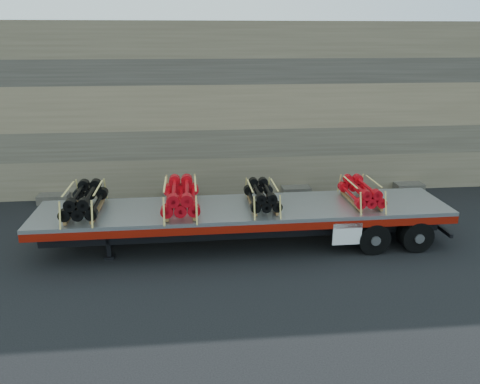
{
  "coord_description": "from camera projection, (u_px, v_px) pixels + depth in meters",
  "views": [
    {
      "loc": [
        -2.26,
        -13.86,
        6.45
      ],
      "look_at": [
        -0.81,
        0.54,
        1.6
      ],
      "focal_mm": 35.0,
      "sensor_mm": 36.0,
      "label": 1
    }
  ],
  "objects": [
    {
      "name": "bundle_front",
      "position": [
        84.0,
        201.0,
        14.2
      ],
      "size": [
        1.09,
        2.15,
        0.76
      ],
      "primitive_type": null,
      "rotation": [
        0.0,
        0.0,
        0.01
      ],
      "color": "black",
      "rests_on": "trailer"
    },
    {
      "name": "bundle_midrear",
      "position": [
        262.0,
        196.0,
        14.78
      ],
      "size": [
        0.97,
        1.9,
        0.67
      ],
      "primitive_type": null,
      "rotation": [
        0.0,
        0.0,
        0.01
      ],
      "color": "black",
      "rests_on": "trailer"
    },
    {
      "name": "ground",
      "position": [
        266.0,
        243.0,
        15.34
      ],
      "size": [
        120.0,
        120.0,
        0.0
      ],
      "primitive_type": "plane",
      "color": "black",
      "rests_on": "ground"
    },
    {
      "name": "rock_wall",
      "position": [
        245.0,
        107.0,
        20.36
      ],
      "size": [
        44.0,
        3.0,
        7.0
      ],
      "primitive_type": "cube",
      "color": "#7A6B54",
      "rests_on": "ground"
    },
    {
      "name": "trailer",
      "position": [
        244.0,
        226.0,
        15.03
      ],
      "size": [
        13.03,
        2.63,
        1.3
      ],
      "primitive_type": null,
      "rotation": [
        0.0,
        0.0,
        0.01
      ],
      "color": "#B0B3B8",
      "rests_on": "ground"
    },
    {
      "name": "bundle_midfront",
      "position": [
        181.0,
        197.0,
        14.49
      ],
      "size": [
        1.16,
        2.28,
        0.8
      ],
      "primitive_type": null,
      "rotation": [
        0.0,
        0.0,
        0.01
      ],
      "color": "red",
      "rests_on": "trailer"
    },
    {
      "name": "bundle_rear",
      "position": [
        361.0,
        192.0,
        15.11
      ],
      "size": [
        0.98,
        1.92,
        0.68
      ],
      "primitive_type": null,
      "rotation": [
        0.0,
        0.0,
        0.01
      ],
      "color": "red",
      "rests_on": "trailer"
    }
  ]
}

